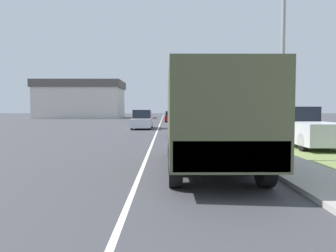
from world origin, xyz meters
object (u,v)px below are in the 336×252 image
car_nearest_ahead (187,125)px  car_third_ahead (171,117)px  military_truck (208,115)px  pickup_truck (303,128)px  car_second_ahead (142,120)px  lamp_post (278,23)px

car_nearest_ahead → car_third_ahead: bearing=91.6°
car_third_ahead → military_truck: bearing=-89.2°
military_truck → pickup_truck: bearing=48.0°
military_truck → pickup_truck: (5.40, 5.99, -0.73)m
military_truck → car_nearest_ahead: bearing=89.4°
car_second_ahead → car_third_ahead: bearing=79.2°
car_nearest_ahead → pickup_truck: (5.27, -5.73, 0.14)m
military_truck → car_second_ahead: size_ratio=1.53×
car_nearest_ahead → car_third_ahead: 23.49m
military_truck → lamp_post: bearing=31.6°
car_nearest_ahead → car_third_ahead: (-0.64, 23.48, -0.09)m
car_second_ahead → car_third_ahead: car_second_ahead is taller
car_second_ahead → pickup_truck: bearing=-57.6°
car_second_ahead → military_truck: bearing=-80.2°
car_third_ahead → car_second_ahead: bearing=-100.8°
pickup_truck → car_nearest_ahead: bearing=132.6°
car_nearest_ahead → pickup_truck: pickup_truck is taller
car_third_ahead → pickup_truck: size_ratio=0.80×
car_nearest_ahead → car_second_ahead: car_second_ahead is taller
car_second_ahead → car_nearest_ahead: bearing=-66.5°
military_truck → car_nearest_ahead: military_truck is taller
car_nearest_ahead → car_second_ahead: size_ratio=0.84×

